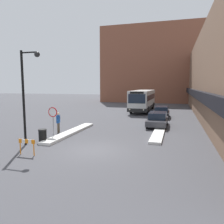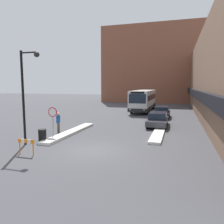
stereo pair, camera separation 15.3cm
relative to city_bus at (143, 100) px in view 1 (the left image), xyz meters
name	(u,v)px [view 1 (the left image)]	position (x,y,z in m)	size (l,w,h in m)	color
ground_plane	(93,150)	(0.13, -22.00, -1.80)	(160.00, 160.00, 0.00)	#47474C
building_row_right	(212,77)	(10.11, 2.00, 3.50)	(5.50, 60.00, 10.65)	brown
building_backdrop_far	(156,65)	(0.13, 20.01, 7.18)	(26.00, 8.00, 17.96)	brown
snow_bank_left	(71,132)	(-3.47, -17.92, -1.70)	(0.90, 8.02, 0.20)	silver
snow_bank_right	(158,135)	(3.73, -16.68, -1.72)	(0.90, 5.73, 0.18)	silver
city_bus	(143,100)	(0.00, 0.00, 0.00)	(2.67, 11.48, 3.29)	silver
parked_car_front	(157,119)	(3.33, -12.47, -1.09)	(1.92, 4.40, 1.41)	#38383D
parked_car_middle	(162,112)	(3.33, -6.28, -1.09)	(1.85, 4.23, 1.40)	black
stop_sign	(53,116)	(-4.06, -19.73, -0.05)	(0.76, 0.08, 2.41)	gray
street_lamp	(27,87)	(-4.56, -22.03, 2.14)	(1.46, 0.36, 6.37)	black
pedestrian	(58,121)	(-4.62, -18.00, -0.74)	(0.33, 0.56, 1.78)	brown
trash_bin	(43,136)	(-4.11, -21.10, -1.32)	(0.59, 0.59, 0.95)	black
construction_barricade	(27,144)	(-3.27, -23.92, -1.14)	(1.10, 0.06, 0.94)	orange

